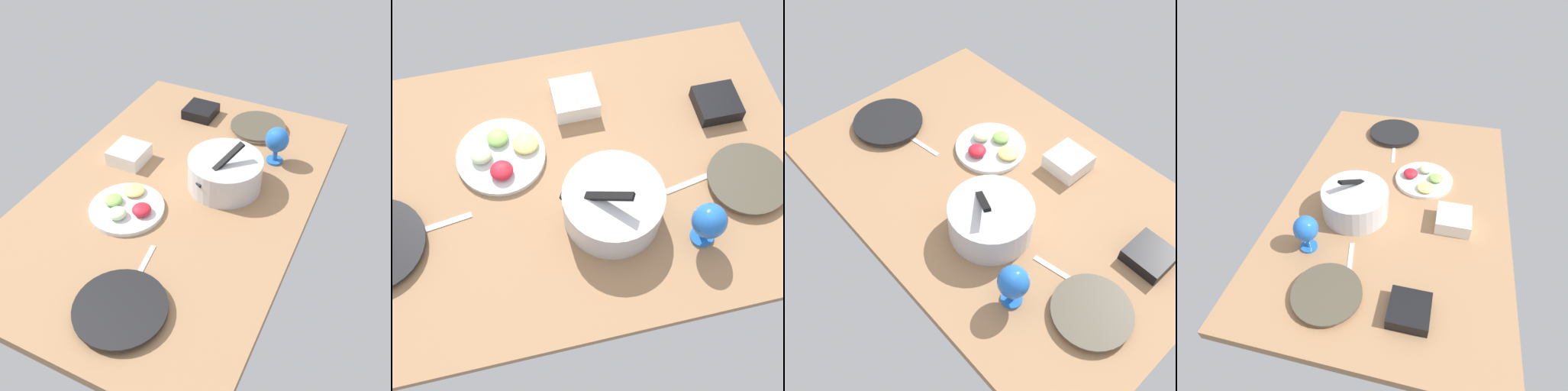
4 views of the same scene
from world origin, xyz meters
The scene contains 10 objects.
ground_plane centered at (0.00, 0.00, -2.00)cm, with size 160.00×104.00×4.00cm, color #99704C.
dinner_plate_left centered at (-57.09, 14.52, 1.39)cm, with size 25.69×25.69×2.67cm.
dinner_plate_right centered at (57.22, 11.35, 1.51)cm, with size 29.53×29.53×2.89cm.
mixing_bowl centered at (-12.78, 16.14, 7.05)cm, with size 29.90×29.62×20.16cm.
fruit_platter centered at (16.89, -11.37, 1.65)cm, with size 28.69×28.69×5.34cm.
hurricane_glass_blue centered at (-37.05, 29.32, 10.61)cm, with size 9.99×9.99×16.53cm.
square_bowl_white centered at (-10.61, -27.36, 3.58)cm, with size 14.73×14.73×6.43cm.
square_bowl_black centered at (-57.17, -15.22, 2.69)cm, with size 14.36×14.36×4.83cm.
fork_by_left_plate centered at (-39.96, 10.90, 0.30)cm, with size 18.00×1.80×0.60cm, color silver.
fork_by_right_plate centered at (37.84, 8.04, 0.30)cm, with size 18.00×1.80×0.60cm, color silver.
Camera 3 is at (-81.02, 82.01, 133.56)cm, focal length 42.32 mm.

